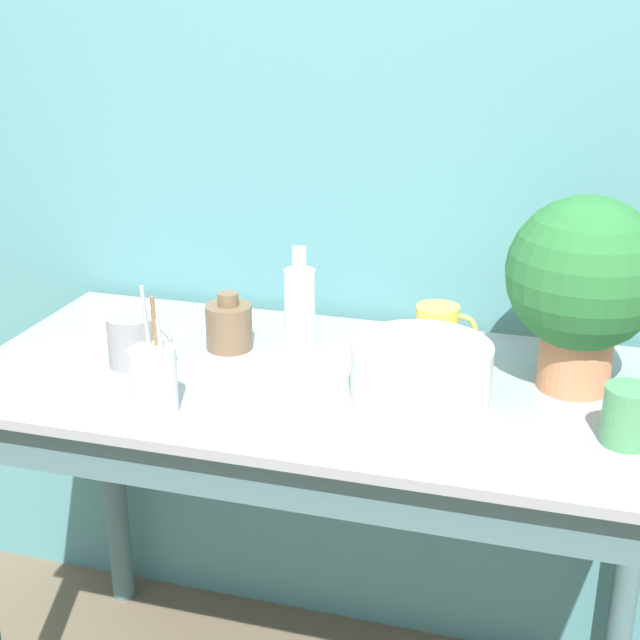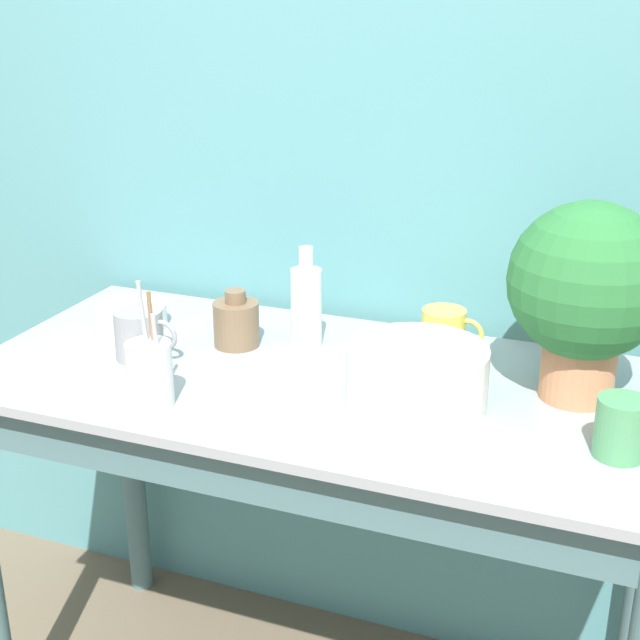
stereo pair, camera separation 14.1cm
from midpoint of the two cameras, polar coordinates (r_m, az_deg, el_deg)
name	(u,v)px [view 1 (the left image)]	position (r m, az deg, el deg)	size (l,w,h in m)	color
wall_back	(368,174)	(2.01, 1.06, 9.34)	(6.00, 0.05, 2.40)	teal
counter_table	(316,460)	(1.81, -2.48, -9.02)	(1.40, 0.66, 0.87)	slate
potted_plant	(584,280)	(1.68, 14.25, 2.43)	(0.29, 0.29, 0.37)	tan
bowl_wash_large	(421,372)	(1.64, 4.05, -3.41)	(0.26, 0.26, 0.11)	silver
bottle_tall	(300,306)	(1.86, -3.47, 0.84)	(0.07, 0.07, 0.22)	white
bottle_short	(229,325)	(1.89, -7.98, -0.36)	(0.10, 0.10, 0.12)	brown
mug_green	(629,415)	(1.56, 16.77, -5.92)	(0.12, 0.08, 0.10)	#4C935B
mug_grey	(134,340)	(1.84, -14.00, -1.32)	(0.14, 0.10, 0.10)	gray
mug_yellow	(438,329)	(1.86, 5.43, -0.63)	(0.13, 0.09, 0.10)	#E5CC4C
bowl_small_enamel_white	(118,321)	(2.03, -14.76, -0.12)	(0.16, 0.16, 0.05)	silver
utensil_cup	(154,379)	(1.63, -13.02, -3.76)	(0.08, 0.08, 0.24)	silver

